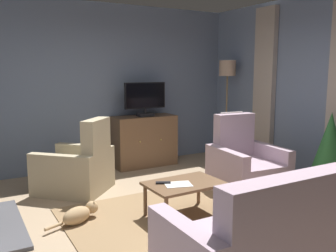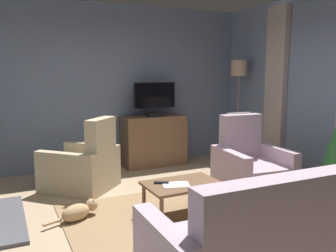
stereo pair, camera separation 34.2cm
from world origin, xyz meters
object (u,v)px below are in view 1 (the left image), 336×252
Objects in this scene: coffee_table at (184,187)px; folded_newspaper at (178,184)px; tv_cabinet at (144,142)px; floor_lamp at (227,78)px; television at (145,98)px; armchair_angled_to_table at (77,169)px; potted_plant_on_hearth_side at (330,150)px; tv_remote at (163,183)px; sofa_floral at (292,237)px; armchair_by_fireplace at (246,167)px; cat at (79,214)px.

folded_newspaper reaches higher than coffee_table.
tv_cabinet is 1.93m from floor_lamp.
armchair_angled_to_table is at bearing -152.49° from television.
tv_remote is at bearing 168.60° from potted_plant_on_hearth_side.
television is 3.85m from sofa_floral.
armchair_angled_to_table is (-1.44, -0.75, -0.89)m from television.
armchair_angled_to_table is (-2.11, 1.12, -0.01)m from armchair_by_fireplace.
coffee_table is 0.77× the size of potted_plant_on_hearth_side.
coffee_table is 3.08m from floor_lamp.
floor_lamp is at bearing -15.21° from tv_cabinet.
television is at bearing 95.11° from tv_remote.
floor_lamp is (3.24, 1.47, 1.45)m from cat.
floor_lamp is at bearing 58.22° from folded_newspaper.
television is 1.85m from armchair_angled_to_table.
tv_cabinet is 2.04m from armchair_by_fireplace.
armchair_angled_to_table reaches higher than folded_newspaper.
potted_plant_on_hearth_side is at bearing 14.83° from tv_remote.
armchair_by_fireplace reaches higher than tv_cabinet.
armchair_by_fireplace is at bearing -119.14° from floor_lamp.
tv_cabinet is 0.96× the size of potted_plant_on_hearth_side.
folded_newspaper is 1.45m from sofa_floral.
tv_cabinet is 1.65m from armchair_angled_to_table.
tv_cabinet is 2.38m from tv_remote.
armchair_by_fireplace is at bearing 135.33° from potted_plant_on_hearth_side.
armchair_by_fireplace is at bearing -70.29° from television.
coffee_table is 1.47m from sofa_floral.
floor_lamp reaches higher than armchair_by_fireplace.
cat is (-3.17, 0.81, -0.54)m from potted_plant_on_hearth_side.
coffee_table is 1.23m from cat.
armchair_angled_to_table reaches higher than cat.
sofa_floral reaches higher than cat.
coffee_table is 0.12m from folded_newspaper.
television is at bearing 109.71° from armchair_by_fireplace.
television is at bearing 46.64° from cat.
floor_lamp is (1.51, -0.41, 1.12)m from tv_cabinet.
armchair_angled_to_table reaches higher than sofa_floral.
tv_remote reaches higher than folded_newspaper.
armchair_by_fireplace is 1.66× the size of cat.
armchair_angled_to_table is at bearing 146.81° from potted_plant_on_hearth_side.
tv_remote is 1.59m from sofa_floral.
potted_plant_on_hearth_side is at bearing -10.42° from coffee_table.
floor_lamp is (2.12, 1.90, 1.18)m from coffee_table.
television is 4.49× the size of tv_remote.
tv_cabinet is 1.70× the size of cat.
television reaches higher than potted_plant_on_hearth_side.
tv_remote is at bearing -21.43° from cat.
cat is at bearing 165.70° from potted_plant_on_hearth_side.
tv_cabinet is at bearing 118.24° from potted_plant_on_hearth_side.
sofa_floral is at bearing -71.81° from armchair_angled_to_table.
potted_plant_on_hearth_side is (2.88, -1.89, 0.32)m from armchair_angled_to_table.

